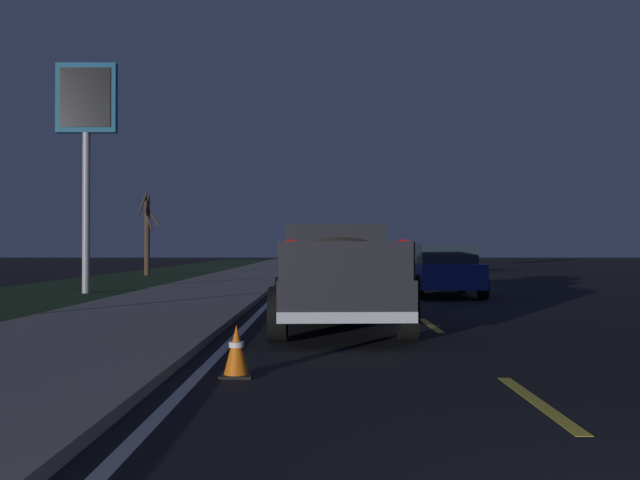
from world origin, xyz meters
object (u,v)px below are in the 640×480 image
at_px(sedan_tan, 396,261).
at_px(bare_tree_far, 147,233).
at_px(sedan_blue, 442,269).
at_px(sedan_black, 323,259).
at_px(pickup_truck, 336,273).
at_px(gas_price_sign, 86,120).
at_px(traffic_cone_near, 236,351).
at_px(street_light_near, 10,93).

xyz_separation_m(sedan_tan, bare_tree_far, (2.18, 12.65, 1.43)).
bearing_deg(bare_tree_far, sedan_blue, -140.42).
relative_size(sedan_black, bare_tree_far, 1.00).
xyz_separation_m(sedan_black, bare_tree_far, (-4.33, 9.13, 1.43)).
distance_m(pickup_truck, gas_price_sign, 13.00).
bearing_deg(sedan_black, pickup_truck, -179.56).
xyz_separation_m(pickup_truck, traffic_cone_near, (-4.84, 1.20, -0.70)).
xyz_separation_m(pickup_truck, sedan_tan, (21.57, -3.30, -0.20)).
height_order(sedan_blue, sedan_tan, same).
xyz_separation_m(pickup_truck, gas_price_sign, (9.46, 7.71, 4.50)).
relative_size(gas_price_sign, bare_tree_far, 1.65).
height_order(sedan_tan, street_light_near, street_light_near).
relative_size(sedan_tan, traffic_cone_near, 7.65).
bearing_deg(gas_price_sign, pickup_truck, -140.83).
relative_size(pickup_truck, traffic_cone_near, 9.47).
distance_m(sedan_black, bare_tree_far, 10.21).
bearing_deg(pickup_truck, gas_price_sign, 39.17).
bearing_deg(sedan_blue, gas_price_sign, 84.55).
distance_m(bare_tree_far, traffic_cone_near, 29.79).
bearing_deg(street_light_near, gas_price_sign, 9.94).
bearing_deg(sedan_black, traffic_cone_near, 178.28).
height_order(pickup_truck, bare_tree_far, bare_tree_far).
distance_m(pickup_truck, traffic_cone_near, 5.04).
bearing_deg(traffic_cone_near, gas_price_sign, 24.45).
distance_m(sedan_tan, street_light_near, 23.35).
distance_m(sedan_tan, traffic_cone_near, 26.80).
bearing_deg(sedan_blue, bare_tree_far, 39.58).
height_order(sedan_tan, traffic_cone_near, sedan_tan).
height_order(gas_price_sign, street_light_near, gas_price_sign).
bearing_deg(gas_price_sign, sedan_tan, -42.28).
height_order(sedan_black, sedan_tan, same).
bearing_deg(sedan_black, sedan_tan, -151.59).
distance_m(sedan_tan, gas_price_sign, 17.03).
distance_m(pickup_truck, sedan_tan, 21.82).
distance_m(pickup_truck, bare_tree_far, 25.55).
xyz_separation_m(pickup_truck, sedan_black, (28.07, 0.22, -0.20)).
relative_size(sedan_blue, sedan_black, 1.00).
relative_size(sedan_tan, gas_price_sign, 0.61).
relative_size(bare_tree_far, traffic_cone_near, 7.59).
height_order(sedan_black, gas_price_sign, gas_price_sign).
bearing_deg(sedan_black, bare_tree_far, 115.37).
xyz_separation_m(gas_price_sign, street_light_near, (-8.95, -1.57, -1.12)).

